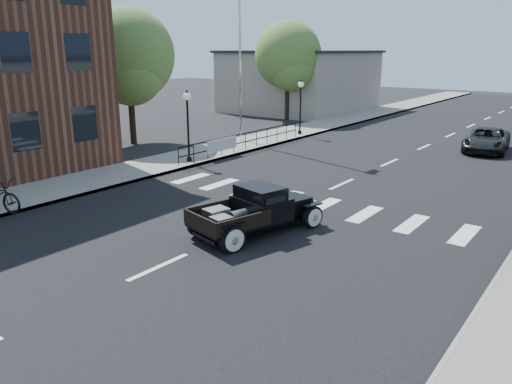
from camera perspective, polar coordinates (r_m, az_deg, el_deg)
The scene contains 14 objects.
ground at distance 14.99m, azimuth -2.61°, elevation -4.80°, with size 120.00×120.00×0.00m, color black.
road at distance 27.83m, azimuth 17.35°, elevation 4.29°, with size 14.00×80.00×0.02m, color black.
road_markings at distance 23.26m, azimuth 13.15°, elevation 2.37°, with size 12.00×60.00×0.06m, color silver, non-canonical shape.
sidewalk_left at distance 31.58m, azimuth 2.65°, elevation 6.45°, with size 3.00×80.00×0.15m, color gray.
low_building_left at distance 45.68m, azimuth 5.14°, elevation 12.43°, with size 10.00×12.00×5.00m, color #9E9285.
railing at distance 26.79m, azimuth -1.22°, elevation 5.98°, with size 0.08×10.00×1.00m, color black, non-canonical shape.
banner at distance 25.26m, azimuth -3.87°, elevation 4.87°, with size 0.04×2.20×0.60m, color silver, non-canonical shape.
lamp_post_b at distance 23.82m, azimuth -7.78°, elevation 7.47°, with size 0.36×0.36×3.37m, color black, non-canonical shape.
lamp_post_c at distance 31.68m, azimuth 5.09°, elevation 9.65°, with size 0.36×0.36×3.37m, color black, non-canonical shape.
flagpole at distance 29.16m, azimuth -1.87°, elevation 18.61°, with size 0.12×0.12×12.97m, color silver.
big_tree_near at distance 29.68m, azimuth -14.27°, elevation 12.61°, with size 5.17×5.17×7.60m, color #507130, non-canonical shape.
big_tree_far at distance 39.22m, azimuth 3.64°, elevation 13.64°, with size 5.05×5.05×7.41m, color #507130, non-canonical shape.
hotrod_pickup at distance 14.81m, azimuth -0.07°, elevation -2.05°, with size 1.97×4.22×1.46m, color black, non-canonical shape.
second_car at distance 29.59m, azimuth 24.86°, elevation 5.41°, with size 2.06×4.47×1.24m, color black.
Camera 1 is at (8.90, -10.82, 5.33)m, focal length 35.00 mm.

